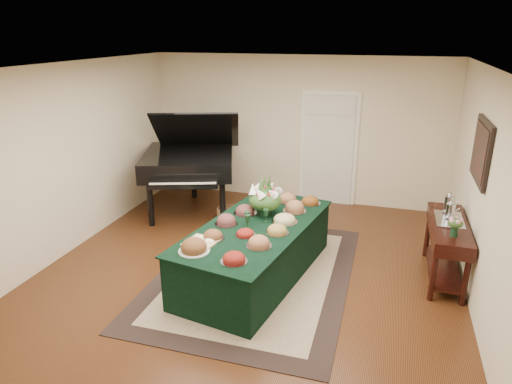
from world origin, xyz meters
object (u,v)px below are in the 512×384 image
(floral_centerpiece, at_px, (265,196))
(mahogany_sideboard, at_px, (448,235))
(grand_piano, at_px, (189,161))
(buffet_table, at_px, (256,251))

(floral_centerpiece, xyz_separation_m, mahogany_sideboard, (2.37, 0.26, -0.39))
(grand_piano, xyz_separation_m, mahogany_sideboard, (4.17, -1.25, -0.32))
(grand_piano, bearing_deg, floral_centerpiece, -39.97)
(floral_centerpiece, distance_m, grand_piano, 2.35)
(mahogany_sideboard, bearing_deg, buffet_table, -164.77)
(mahogany_sideboard, bearing_deg, grand_piano, 163.35)
(buffet_table, relative_size, floral_centerpiece, 5.93)
(grand_piano, bearing_deg, mahogany_sideboard, -16.65)
(floral_centerpiece, height_order, mahogany_sideboard, floral_centerpiece)
(floral_centerpiece, bearing_deg, mahogany_sideboard, 6.27)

